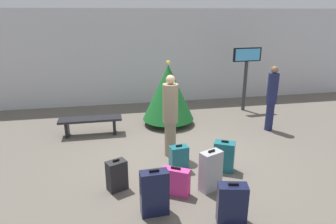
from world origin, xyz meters
TOP-DOWN VIEW (x-y plane):
  - ground_plane at (0.00, 0.00)m, footprint 16.00×16.00m
  - back_wall at (0.00, 4.73)m, footprint 16.00×0.20m
  - holiday_tree at (0.13, 2.24)m, footprint 1.52×1.52m
  - flight_info_kiosk at (2.95, 3.10)m, footprint 0.98×0.15m
  - waiting_bench at (-2.12, 1.83)m, footprint 1.68×0.44m
  - traveller_0 at (-0.23, 0.18)m, footprint 0.48×0.48m
  - traveller_1 at (2.87, 1.21)m, footprint 0.36×0.36m
  - suitcase_0 at (-0.92, -1.93)m, footprint 0.47×0.24m
  - suitcase_1 at (0.22, -1.41)m, footprint 0.46×0.37m
  - suitcase_2 at (-0.46, -1.44)m, footprint 0.54×0.41m
  - suitcase_3 at (0.24, -2.39)m, footprint 0.50×0.34m
  - suitcase_4 at (-1.51, -1.06)m, footprint 0.42×0.36m
  - suitcase_5 at (0.74, -0.76)m, footprint 0.50×0.43m
  - suitcase_6 at (-0.20, -0.58)m, footprint 0.40×0.29m

SIDE VIEW (x-z plane):
  - ground_plane at x=0.00m, z-range 0.00..0.00m
  - suitcase_2 at x=-0.46m, z-range -0.02..0.54m
  - suitcase_6 at x=-0.20m, z-range -0.02..0.57m
  - suitcase_4 at x=-1.51m, z-range -0.02..0.61m
  - suitcase_5 at x=0.74m, z-range -0.02..0.67m
  - suitcase_3 at x=0.24m, z-range -0.02..0.70m
  - waiting_bench at x=-2.12m, z-range 0.13..0.61m
  - suitcase_1 at x=0.22m, z-range -0.02..0.81m
  - suitcase_0 at x=-0.92m, z-range -0.02..0.81m
  - traveller_1 at x=2.87m, z-range 0.07..1.91m
  - holiday_tree at x=0.13m, z-range 0.03..1.95m
  - traveller_0 at x=-0.23m, z-range 0.06..1.98m
  - flight_info_kiosk at x=2.95m, z-range 0.43..2.56m
  - back_wall at x=0.00m, z-range 0.00..3.36m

